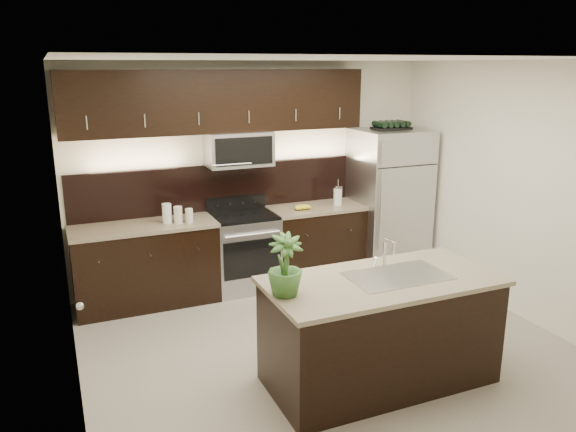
# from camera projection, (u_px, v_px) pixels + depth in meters

# --- Properties ---
(ground) EXTENTS (4.50, 4.50, 0.00)m
(ground) POSITION_uv_depth(u_px,v_px,m) (325.00, 345.00, 5.49)
(ground) COLOR gray
(ground) RESTS_ON ground
(room_walls) EXTENTS (4.52, 4.02, 2.71)m
(room_walls) POSITION_uv_depth(u_px,v_px,m) (319.00, 176.00, 4.97)
(room_walls) COLOR silver
(room_walls) RESTS_ON ground
(counter_run) EXTENTS (3.51, 0.65, 0.94)m
(counter_run) POSITION_uv_depth(u_px,v_px,m) (228.00, 254.00, 6.70)
(counter_run) COLOR black
(counter_run) RESTS_ON ground
(upper_fixtures) EXTENTS (3.49, 0.40, 1.66)m
(upper_fixtures) POSITION_uv_depth(u_px,v_px,m) (222.00, 111.00, 6.40)
(upper_fixtures) COLOR black
(upper_fixtures) RESTS_ON counter_run
(island) EXTENTS (1.96, 0.96, 0.94)m
(island) POSITION_uv_depth(u_px,v_px,m) (380.00, 330.00, 4.76)
(island) COLOR black
(island) RESTS_ON ground
(sink_faucet) EXTENTS (0.84, 0.50, 0.28)m
(sink_faucet) POSITION_uv_depth(u_px,v_px,m) (397.00, 274.00, 4.70)
(sink_faucet) COLOR silver
(sink_faucet) RESTS_ON island
(refrigerator) EXTENTS (0.90, 0.81, 1.86)m
(refrigerator) POSITION_uv_depth(u_px,v_px,m) (388.00, 201.00, 7.35)
(refrigerator) COLOR #B2B2B7
(refrigerator) RESTS_ON ground
(wine_rack) EXTENTS (0.46, 0.28, 0.11)m
(wine_rack) POSITION_uv_depth(u_px,v_px,m) (391.00, 125.00, 7.09)
(wine_rack) COLOR black
(wine_rack) RESTS_ON refrigerator
(plant) EXTENTS (0.30, 0.30, 0.48)m
(plant) POSITION_uv_depth(u_px,v_px,m) (285.00, 265.00, 4.26)
(plant) COLOR #325A24
(plant) RESTS_ON island
(canisters) EXTENTS (0.33, 0.16, 0.22)m
(canisters) POSITION_uv_depth(u_px,v_px,m) (175.00, 214.00, 6.25)
(canisters) COLOR silver
(canisters) RESTS_ON counter_run
(french_press) EXTENTS (0.11, 0.11, 0.32)m
(french_press) POSITION_uv_depth(u_px,v_px,m) (338.00, 196.00, 7.05)
(french_press) COLOR silver
(french_press) RESTS_ON counter_run
(bananas) EXTENTS (0.21, 0.17, 0.06)m
(bananas) POSITION_uv_depth(u_px,v_px,m) (298.00, 207.00, 6.83)
(bananas) COLOR gold
(bananas) RESTS_ON counter_run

